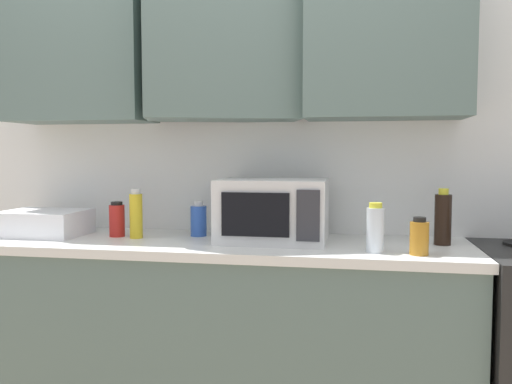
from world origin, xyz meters
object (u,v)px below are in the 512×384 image
object	(u,v)px
bottle_amber_vinegar	(419,237)
bottle_red_sauce	(117,220)
bottle_blue_cleaner	(199,220)
bottle_clear_tall	(375,229)
microwave	(273,210)
dish_rack	(45,223)
bottle_yellow_mustard	(136,215)
bottle_soy_dark	(443,219)

from	to	relation	value
bottle_amber_vinegar	bottle_red_sauce	size ratio (longest dim) A/B	0.89
bottle_amber_vinegar	bottle_blue_cleaner	size ratio (longest dim) A/B	0.88
bottle_clear_tall	bottle_red_sauce	size ratio (longest dim) A/B	1.20
microwave	bottle_amber_vinegar	bearing A→B (deg)	-19.61
bottle_amber_vinegar	bottle_clear_tall	world-z (taller)	bottle_clear_tall
dish_rack	bottle_amber_vinegar	bearing A→B (deg)	-6.13
microwave	bottle_yellow_mustard	distance (m)	0.64
microwave	bottle_soy_dark	xyz separation A→B (m)	(0.74, 0.04, -0.03)
dish_rack	bottle_blue_cleaner	bearing A→B (deg)	8.82
bottle_clear_tall	bottle_amber_vinegar	bearing A→B (deg)	-7.87
dish_rack	bottle_soy_dark	world-z (taller)	bottle_soy_dark
bottle_amber_vinegar	bottle_yellow_mustard	size ratio (longest dim) A/B	0.64
dish_rack	bottle_red_sauce	xyz separation A→B (m)	(0.36, 0.03, 0.02)
dish_rack	bottle_soy_dark	bearing A→B (deg)	2.22
microwave	bottle_amber_vinegar	size ratio (longest dim) A/B	3.24
microwave	bottle_red_sauce	xyz separation A→B (m)	(-0.75, -0.00, -0.06)
bottle_yellow_mustard	bottle_soy_dark	size ratio (longest dim) A/B	0.95
bottle_yellow_mustard	bottle_soy_dark	world-z (taller)	bottle_soy_dark
microwave	bottle_red_sauce	size ratio (longest dim) A/B	2.89
bottle_yellow_mustard	bottle_amber_vinegar	bearing A→B (deg)	-8.37
bottle_clear_tall	bottle_red_sauce	distance (m)	1.21
bottle_blue_cleaner	bottle_red_sauce	world-z (taller)	bottle_blue_cleaner
microwave	dish_rack	world-z (taller)	microwave
bottle_red_sauce	bottle_clear_tall	bearing A→B (deg)	-9.12
bottle_amber_vinegar	bottle_red_sauce	distance (m)	1.38
microwave	bottle_amber_vinegar	distance (m)	0.65
bottle_yellow_mustard	microwave	bearing A→B (deg)	2.92
bottle_clear_tall	dish_rack	bearing A→B (deg)	174.05
bottle_clear_tall	bottle_blue_cleaner	world-z (taller)	bottle_clear_tall
microwave	bottle_blue_cleaner	bearing A→B (deg)	167.52
dish_rack	bottle_amber_vinegar	world-z (taller)	bottle_amber_vinegar
bottle_amber_vinegar	bottle_soy_dark	world-z (taller)	bottle_soy_dark
microwave	bottle_blue_cleaner	world-z (taller)	microwave
bottle_clear_tall	bottle_soy_dark	world-z (taller)	bottle_soy_dark
bottle_blue_cleaner	bottle_soy_dark	size ratio (longest dim) A/B	0.69
bottle_clear_tall	bottle_blue_cleaner	bearing A→B (deg)	161.28
bottle_blue_cleaner	bottle_red_sauce	size ratio (longest dim) A/B	1.01
bottle_clear_tall	bottle_blue_cleaner	xyz separation A→B (m)	(-0.82, 0.28, -0.02)
dish_rack	bottle_yellow_mustard	xyz separation A→B (m)	(0.47, -0.00, 0.05)
bottle_red_sauce	bottle_soy_dark	world-z (taller)	bottle_soy_dark
dish_rack	bottle_amber_vinegar	size ratio (longest dim) A/B	2.57
bottle_clear_tall	bottle_blue_cleaner	size ratio (longest dim) A/B	1.18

